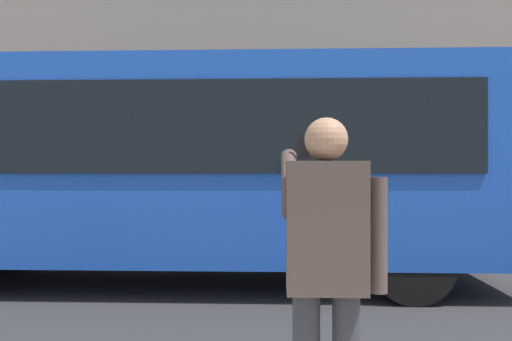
# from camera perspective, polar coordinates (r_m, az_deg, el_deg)

# --- Properties ---
(ground_plane) EXTENTS (60.00, 60.00, 0.00)m
(ground_plane) POSITION_cam_1_polar(r_m,az_deg,el_deg) (7.67, 3.21, -11.91)
(ground_plane) COLOR #2B2B2D
(building_facade_far) EXTENTS (28.00, 1.55, 12.00)m
(building_facade_far) POSITION_cam_1_polar(r_m,az_deg,el_deg) (14.96, 2.84, 17.12)
(building_facade_far) COLOR gray
(building_facade_far) RESTS_ON ground_plane
(red_bus) EXTENTS (9.05, 2.54, 3.08)m
(red_bus) POSITION_cam_1_polar(r_m,az_deg,el_deg) (7.48, -8.62, 0.77)
(red_bus) COLOR #1947AD
(red_bus) RESTS_ON ground_plane
(pedestrian_photographer) EXTENTS (0.53, 0.52, 1.70)m
(pedestrian_photographer) POSITION_cam_1_polar(r_m,az_deg,el_deg) (2.70, 7.73, -9.42)
(pedestrian_photographer) COLOR #2D2D33
(pedestrian_photographer) RESTS_ON sidewalk_curb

